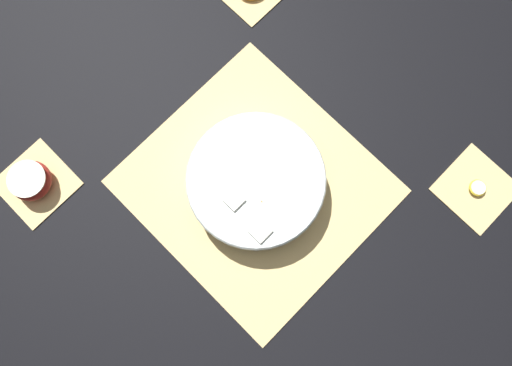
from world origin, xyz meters
TOP-DOWN VIEW (x-y plane):
  - ground_plane at (0.00, 0.00)m, footprint 6.00×6.00m
  - bamboo_mat_center at (0.00, 0.00)m, footprint 0.44×0.41m
  - coaster_mat_near_left at (-0.30, -0.29)m, footprint 0.13×0.13m
  - coaster_mat_far_right at (0.30, 0.29)m, footprint 0.13×0.13m
  - fruit_salad_bowl at (-0.00, 0.00)m, footprint 0.26×0.26m
  - apple_half at (0.30, 0.29)m, footprint 0.08×0.08m
  - banana_coin_single at (-0.30, -0.29)m, footprint 0.03×0.03m

SIDE VIEW (x-z plane):
  - ground_plane at x=0.00m, z-range 0.00..0.00m
  - coaster_mat_near_left at x=-0.30m, z-range 0.00..0.01m
  - coaster_mat_far_right at x=0.30m, z-range 0.00..0.01m
  - bamboo_mat_center at x=0.00m, z-range 0.00..0.01m
  - banana_coin_single at x=-0.30m, z-range 0.01..0.01m
  - apple_half at x=0.30m, z-range 0.01..0.05m
  - fruit_salad_bowl at x=0.00m, z-range 0.01..0.08m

